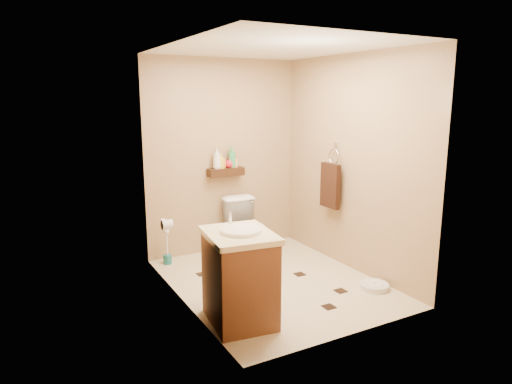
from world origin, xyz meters
TOP-DOWN VIEW (x-y plane):
  - ground at (0.00, 0.00)m, footprint 2.50×2.50m
  - wall_back at (0.00, 1.25)m, footprint 2.00×0.04m
  - wall_front at (0.00, -1.25)m, footprint 2.00×0.04m
  - wall_left at (-1.00, 0.00)m, footprint 0.04×2.50m
  - wall_right at (1.00, 0.00)m, footprint 0.04×2.50m
  - ceiling at (0.00, 0.00)m, footprint 2.00×2.50m
  - wall_shelf at (0.00, 1.17)m, footprint 0.46×0.14m
  - floor_accents at (0.03, -0.06)m, footprint 1.18×1.44m
  - toilet at (0.13, 0.83)m, footprint 0.42×0.71m
  - vanity at (-0.70, -0.60)m, footprint 0.63×0.73m
  - bathroom_scale at (0.82, -0.64)m, footprint 0.32×0.32m
  - toilet_brush at (-0.82, 1.07)m, footprint 0.10×0.10m
  - towel_ring at (0.91, 0.25)m, footprint 0.12×0.30m
  - toilet_paper at (-0.94, 0.65)m, footprint 0.12×0.11m
  - bottle_a at (-0.12, 1.17)m, footprint 0.13×0.13m
  - bottle_b at (-0.06, 1.17)m, footprint 0.12×0.12m
  - bottle_c at (0.05, 1.17)m, footprint 0.13×0.13m
  - bottle_d at (0.09, 1.17)m, footprint 0.13×0.13m
  - bottle_e at (0.11, 1.17)m, footprint 0.08×0.08m

SIDE VIEW (x-z plane):
  - ground at x=0.00m, z-range 0.00..0.00m
  - floor_accents at x=0.03m, z-range 0.00..0.01m
  - bathroom_scale at x=0.82m, z-range 0.00..0.06m
  - toilet_brush at x=-0.82m, z-range -0.06..0.37m
  - toilet at x=0.13m, z-range 0.00..0.71m
  - vanity at x=-0.70m, z-range -0.05..0.89m
  - toilet_paper at x=-0.94m, z-range 0.54..0.66m
  - towel_ring at x=0.91m, z-range 0.57..1.33m
  - wall_shelf at x=0.00m, z-range 0.97..1.07m
  - bottle_c at x=0.05m, z-range 1.07..1.21m
  - bottle_e at x=0.11m, z-range 1.07..1.24m
  - bottle_b at x=-0.06m, z-range 1.07..1.25m
  - wall_back at x=0.00m, z-range 0.00..2.40m
  - wall_front at x=0.00m, z-range 0.00..2.40m
  - wall_left at x=-1.00m, z-range 0.00..2.40m
  - wall_right at x=1.00m, z-range 0.00..2.40m
  - bottle_a at x=-0.12m, z-range 1.07..1.33m
  - bottle_d at x=0.09m, z-range 1.07..1.34m
  - ceiling at x=0.00m, z-range 2.39..2.41m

